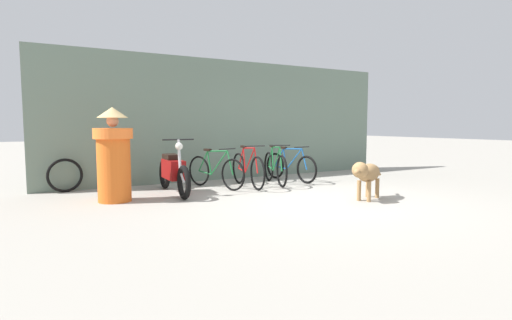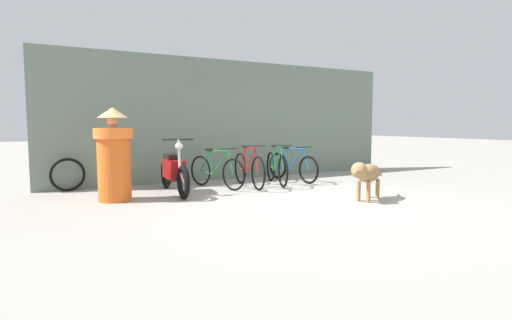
{
  "view_description": "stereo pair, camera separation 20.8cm",
  "coord_description": "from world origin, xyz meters",
  "px_view_note": "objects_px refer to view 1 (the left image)",
  "views": [
    {
      "loc": [
        -4.4,
        -5.39,
        1.33
      ],
      "look_at": [
        -0.62,
        1.18,
        0.65
      ],
      "focal_mm": 28.0,
      "sensor_mm": 36.0,
      "label": 1
    },
    {
      "loc": [
        -4.22,
        -5.49,
        1.33
      ],
      "look_at": [
        -0.62,
        1.18,
        0.65
      ],
      "focal_mm": 28.0,
      "sensor_mm": 36.0,
      "label": 2
    }
  ],
  "objects_px": {
    "bicycle_2": "(275,168)",
    "spare_tire_left": "(65,175)",
    "person_in_robes": "(114,155)",
    "motorcycle": "(173,172)",
    "bicycle_3": "(290,167)",
    "stray_dog": "(367,173)",
    "bicycle_1": "(248,169)",
    "bicycle_0": "(215,171)"
  },
  "relations": [
    {
      "from": "bicycle_2",
      "to": "person_in_robes",
      "type": "relative_size",
      "value": 1.01
    },
    {
      "from": "bicycle_3",
      "to": "motorcycle",
      "type": "height_order",
      "value": "motorcycle"
    },
    {
      "from": "motorcycle",
      "to": "stray_dog",
      "type": "bearing_deg",
      "value": 52.36
    },
    {
      "from": "bicycle_0",
      "to": "stray_dog",
      "type": "bearing_deg",
      "value": 15.66
    },
    {
      "from": "bicycle_0",
      "to": "bicycle_2",
      "type": "xyz_separation_m",
      "value": [
        1.4,
        -0.13,
        0.02
      ]
    },
    {
      "from": "bicycle_0",
      "to": "motorcycle",
      "type": "bearing_deg",
      "value": -96.7
    },
    {
      "from": "bicycle_2",
      "to": "person_in_robes",
      "type": "xyz_separation_m",
      "value": [
        -3.49,
        -0.33,
        0.44
      ]
    },
    {
      "from": "bicycle_2",
      "to": "bicycle_3",
      "type": "height_order",
      "value": "bicycle_2"
    },
    {
      "from": "stray_dog",
      "to": "bicycle_1",
      "type": "bearing_deg",
      "value": -90.28
    },
    {
      "from": "stray_dog",
      "to": "spare_tire_left",
      "type": "height_order",
      "value": "stray_dog"
    },
    {
      "from": "person_in_robes",
      "to": "motorcycle",
      "type": "bearing_deg",
      "value": -156.38
    },
    {
      "from": "bicycle_3",
      "to": "person_in_robes",
      "type": "height_order",
      "value": "person_in_robes"
    },
    {
      "from": "motorcycle",
      "to": "spare_tire_left",
      "type": "height_order",
      "value": "motorcycle"
    },
    {
      "from": "stray_dog",
      "to": "person_in_robes",
      "type": "bearing_deg",
      "value": -53.41
    },
    {
      "from": "bicycle_2",
      "to": "stray_dog",
      "type": "bearing_deg",
      "value": 24.5
    },
    {
      "from": "motorcycle",
      "to": "stray_dog",
      "type": "relative_size",
      "value": 1.69
    },
    {
      "from": "bicycle_3",
      "to": "stray_dog",
      "type": "xyz_separation_m",
      "value": [
        -0.2,
        -2.64,
        0.14
      ]
    },
    {
      "from": "bicycle_2",
      "to": "person_in_robes",
      "type": "bearing_deg",
      "value": -68.69
    },
    {
      "from": "bicycle_1",
      "to": "bicycle_0",
      "type": "bearing_deg",
      "value": -99.4
    },
    {
      "from": "bicycle_2",
      "to": "bicycle_3",
      "type": "distance_m",
      "value": 0.61
    },
    {
      "from": "bicycle_0",
      "to": "bicycle_2",
      "type": "height_order",
      "value": "bicycle_2"
    },
    {
      "from": "bicycle_3",
      "to": "person_in_robes",
      "type": "bearing_deg",
      "value": -90.01
    },
    {
      "from": "bicycle_0",
      "to": "bicycle_3",
      "type": "xyz_separation_m",
      "value": [
        1.96,
        0.09,
        -0.01
      ]
    },
    {
      "from": "bicycle_0",
      "to": "bicycle_3",
      "type": "bearing_deg",
      "value": 73.67
    },
    {
      "from": "person_in_robes",
      "to": "stray_dog",
      "type": "bearing_deg",
      "value": 162.86
    },
    {
      "from": "bicycle_2",
      "to": "stray_dog",
      "type": "xyz_separation_m",
      "value": [
        0.36,
        -2.41,
        0.11
      ]
    },
    {
      "from": "bicycle_1",
      "to": "person_in_robes",
      "type": "xyz_separation_m",
      "value": [
        -2.77,
        -0.28,
        0.44
      ]
    },
    {
      "from": "bicycle_0",
      "to": "bicycle_3",
      "type": "height_order",
      "value": "bicycle_0"
    },
    {
      "from": "motorcycle",
      "to": "stray_dog",
      "type": "distance_m",
      "value": 3.59
    },
    {
      "from": "spare_tire_left",
      "to": "bicycle_1",
      "type": "bearing_deg",
      "value": -18.64
    },
    {
      "from": "stray_dog",
      "to": "motorcycle",
      "type": "bearing_deg",
      "value": -65.58
    },
    {
      "from": "bicycle_1",
      "to": "motorcycle",
      "type": "relative_size",
      "value": 0.87
    },
    {
      "from": "bicycle_1",
      "to": "stray_dog",
      "type": "height_order",
      "value": "bicycle_1"
    },
    {
      "from": "bicycle_3",
      "to": "spare_tire_left",
      "type": "xyz_separation_m",
      "value": [
        -4.73,
        0.89,
        -0.0
      ]
    },
    {
      "from": "bicycle_3",
      "to": "spare_tire_left",
      "type": "distance_m",
      "value": 4.81
    },
    {
      "from": "bicycle_1",
      "to": "bicycle_2",
      "type": "bearing_deg",
      "value": 99.85
    },
    {
      "from": "bicycle_2",
      "to": "motorcycle",
      "type": "bearing_deg",
      "value": -72.11
    },
    {
      "from": "spare_tire_left",
      "to": "bicycle_0",
      "type": "bearing_deg",
      "value": -19.46
    },
    {
      "from": "bicycle_2",
      "to": "spare_tire_left",
      "type": "distance_m",
      "value": 4.3
    },
    {
      "from": "bicycle_0",
      "to": "person_in_robes",
      "type": "xyz_separation_m",
      "value": [
        -2.1,
        -0.46,
        0.46
      ]
    },
    {
      "from": "bicycle_1",
      "to": "bicycle_3",
      "type": "xyz_separation_m",
      "value": [
        1.29,
        0.27,
        -0.03
      ]
    },
    {
      "from": "motorcycle",
      "to": "person_in_robes",
      "type": "height_order",
      "value": "person_in_robes"
    }
  ]
}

